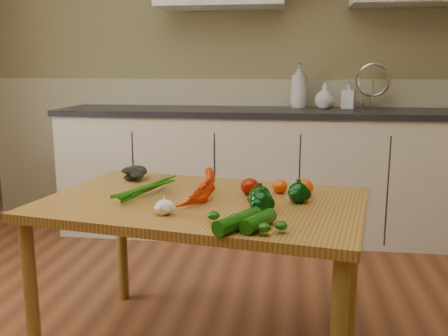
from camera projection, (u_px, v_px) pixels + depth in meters
name	position (u px, v px, depth m)	size (l,w,h in m)	color
room	(152.00, 46.00, 1.49)	(4.04, 5.04, 2.64)	brown
counter_run	(261.00, 171.00, 3.58)	(2.84, 0.64, 1.14)	beige
table	(203.00, 218.00, 1.99)	(1.37, 1.00, 0.67)	#AE7732
soap_bottle_a	(299.00, 85.00, 3.59)	(0.12, 0.13, 0.32)	silver
soap_bottle_b	(349.00, 95.00, 3.52)	(0.09, 0.09, 0.19)	silver
soap_bottle_c	(325.00, 96.00, 3.51)	(0.14, 0.14, 0.18)	silver
carrot_bunch	(184.00, 191.00, 1.99)	(0.23, 0.18, 0.06)	red
leafy_greens	(138.00, 170.00, 2.33)	(0.18, 0.16, 0.09)	black
garlic_bulb	(164.00, 207.00, 1.77)	(0.07, 0.07, 0.06)	white
pepper_a	(260.00, 197.00, 1.86)	(0.08, 0.08, 0.08)	black
pepper_b	(298.00, 193.00, 1.92)	(0.08, 0.08, 0.08)	black
pepper_c	(261.00, 202.00, 1.78)	(0.08, 0.08, 0.08)	black
tomato_a	(250.00, 186.00, 2.05)	(0.07, 0.07, 0.07)	#880F02
tomato_b	(280.00, 187.00, 2.07)	(0.06, 0.06, 0.06)	#D83D05
tomato_c	(303.00, 188.00, 2.02)	(0.08, 0.08, 0.07)	#D83D05
zucchini_a	(258.00, 221.00, 1.61)	(0.05, 0.05, 0.16)	#0E4307
zucchini_b	(238.00, 221.00, 1.61)	(0.05, 0.05, 0.21)	#0E4307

